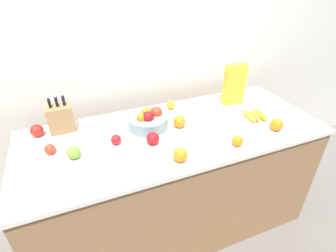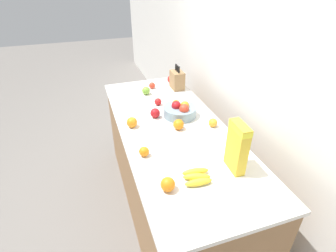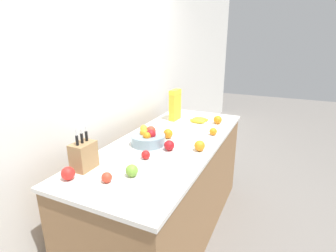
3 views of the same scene
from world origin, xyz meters
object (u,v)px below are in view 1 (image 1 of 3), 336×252
(orange_back_center, at_px, (238,141))
(apple_front, at_px, (153,139))
(orange_mid_right, at_px, (179,122))
(fruit_bowl, at_px, (148,120))
(knife_block, at_px, (61,118))
(cereal_box, at_px, (234,83))
(orange_front_right, at_px, (171,105))
(apple_rightmost, at_px, (116,139))
(apple_middle, at_px, (50,149))
(apple_rear, at_px, (37,131))
(orange_by_cereal, at_px, (180,155))
(orange_near_bowl, at_px, (277,125))
(apple_near_bananas, at_px, (74,153))
(banana_bunch, at_px, (255,115))

(orange_back_center, bearing_deg, apple_front, 155.79)
(orange_mid_right, bearing_deg, fruit_bowl, 156.47)
(knife_block, relative_size, cereal_box, 0.89)
(apple_front, height_order, orange_front_right, apple_front)
(apple_rightmost, relative_size, orange_mid_right, 0.78)
(fruit_bowl, height_order, apple_middle, fruit_bowl)
(orange_mid_right, distance_m, orange_front_right, 0.28)
(apple_rear, xyz_separation_m, orange_front_right, (0.95, 0.02, -0.01))
(fruit_bowl, distance_m, orange_by_cereal, 0.43)
(apple_rear, distance_m, orange_mid_right, 0.94)
(orange_near_bowl, height_order, orange_back_center, orange_near_bowl)
(apple_near_bananas, xyz_separation_m, apple_rightmost, (0.26, 0.05, -0.01))
(fruit_bowl, xyz_separation_m, apple_middle, (-0.64, -0.07, -0.02))
(banana_bunch, height_order, apple_front, apple_front)
(apple_rightmost, bearing_deg, cereal_box, 11.45)
(fruit_bowl, height_order, orange_near_bowl, fruit_bowl)
(banana_bunch, distance_m, apple_near_bananas, 1.27)
(apple_front, relative_size, apple_middle, 1.26)
(apple_rear, distance_m, orange_by_cereal, 0.96)
(orange_by_cereal, bearing_deg, apple_rightmost, 134.65)
(cereal_box, xyz_separation_m, orange_back_center, (-0.30, -0.51, -0.14))
(fruit_bowl, xyz_separation_m, orange_mid_right, (0.20, -0.09, -0.01))
(apple_rear, bearing_deg, banana_bunch, -13.18)
(apple_rear, bearing_deg, cereal_box, -3.16)
(orange_mid_right, relative_size, orange_back_center, 1.23)
(apple_rightmost, bearing_deg, orange_near_bowl, -13.74)
(orange_mid_right, bearing_deg, apple_front, -152.91)
(orange_mid_right, bearing_deg, knife_block, 160.72)
(orange_near_bowl, xyz_separation_m, orange_front_right, (-0.54, 0.56, -0.01))
(apple_front, xyz_separation_m, orange_back_center, (0.48, -0.21, -0.01))
(cereal_box, relative_size, banana_bunch, 1.72)
(apple_front, bearing_deg, cereal_box, 20.48)
(cereal_box, xyz_separation_m, apple_middle, (-1.38, -0.15, -0.14))
(apple_front, xyz_separation_m, orange_near_bowl, (0.83, -0.16, 0.00))
(knife_block, xyz_separation_m, cereal_box, (1.29, -0.09, 0.08))
(apple_near_bananas, height_order, orange_back_center, apple_near_bananas)
(orange_mid_right, bearing_deg, apple_rightmost, -176.12)
(apple_near_bananas, bearing_deg, orange_front_right, 24.94)
(apple_front, bearing_deg, banana_bunch, 1.94)
(cereal_box, xyz_separation_m, apple_rightmost, (-0.99, -0.20, -0.14))
(apple_middle, distance_m, orange_front_right, 0.92)
(apple_middle, bearing_deg, orange_back_center, -18.16)
(orange_by_cereal, bearing_deg, apple_middle, 152.74)
(orange_front_right, height_order, orange_back_center, orange_front_right)
(banana_bunch, bearing_deg, knife_block, 164.86)
(apple_rear, xyz_separation_m, orange_near_bowl, (1.49, -0.53, 0.00))
(orange_mid_right, bearing_deg, apple_rear, 164.53)
(knife_block, distance_m, apple_rightmost, 0.42)
(orange_front_right, distance_m, orange_back_center, 0.64)
(apple_near_bananas, distance_m, orange_by_cereal, 0.61)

